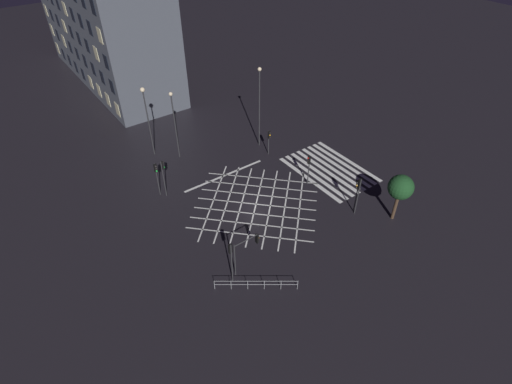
{
  "coord_description": "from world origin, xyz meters",
  "views": [
    {
      "loc": [
        -25.69,
        18.65,
        27.27
      ],
      "look_at": [
        0.0,
        0.0,
        1.64
      ],
      "focal_mm": 28.0,
      "sensor_mm": 36.0,
      "label": 1
    }
  ],
  "objects_px": {
    "traffic_light_median_south": "(309,164)",
    "traffic_light_sw_cross": "(357,190)",
    "street_lamp_west": "(146,108)",
    "street_lamp_far": "(259,97)",
    "street_lamp_east": "(174,116)",
    "traffic_light_ne_main": "(157,173)",
    "traffic_light_nw_cross": "(248,246)",
    "traffic_light_ne_cross": "(163,172)",
    "traffic_light_se_main": "(269,138)",
    "traffic_light_sw_main": "(359,189)",
    "traffic_light_nw_main": "(231,255)",
    "street_tree_near": "(401,188)"
  },
  "relations": [
    {
      "from": "traffic_light_nw_main",
      "to": "street_lamp_far",
      "type": "bearing_deg",
      "value": -42.38
    },
    {
      "from": "traffic_light_ne_cross",
      "to": "street_lamp_west",
      "type": "height_order",
      "value": "street_lamp_west"
    },
    {
      "from": "street_lamp_west",
      "to": "street_tree_near",
      "type": "height_order",
      "value": "street_lamp_west"
    },
    {
      "from": "traffic_light_ne_main",
      "to": "traffic_light_se_main",
      "type": "height_order",
      "value": "traffic_light_ne_main"
    },
    {
      "from": "traffic_light_sw_main",
      "to": "traffic_light_se_main",
      "type": "bearing_deg",
      "value": 2.04
    },
    {
      "from": "traffic_light_median_south",
      "to": "traffic_light_se_main",
      "type": "bearing_deg",
      "value": -91.56
    },
    {
      "from": "traffic_light_sw_main",
      "to": "traffic_light_nw_main",
      "type": "bearing_deg",
      "value": 89.83
    },
    {
      "from": "traffic_light_ne_cross",
      "to": "traffic_light_sw_main",
      "type": "bearing_deg",
      "value": -44.16
    },
    {
      "from": "street_lamp_east",
      "to": "traffic_light_ne_main",
      "type": "bearing_deg",
      "value": 136.69
    },
    {
      "from": "traffic_light_nw_main",
      "to": "traffic_light_ne_cross",
      "type": "height_order",
      "value": "traffic_light_nw_main"
    },
    {
      "from": "traffic_light_sw_main",
      "to": "street_lamp_east",
      "type": "relative_size",
      "value": 0.51
    },
    {
      "from": "traffic_light_ne_cross",
      "to": "street_lamp_east",
      "type": "bearing_deg",
      "value": 52.4
    },
    {
      "from": "traffic_light_ne_cross",
      "to": "traffic_light_median_south",
      "type": "relative_size",
      "value": 1.19
    },
    {
      "from": "traffic_light_sw_main",
      "to": "street_lamp_west",
      "type": "bearing_deg",
      "value": 28.36
    },
    {
      "from": "traffic_light_nw_cross",
      "to": "street_lamp_west",
      "type": "xyz_separation_m",
      "value": [
        21.59,
        -1.04,
        3.56
      ]
    },
    {
      "from": "traffic_light_nw_main",
      "to": "traffic_light_ne_cross",
      "type": "bearing_deg",
      "value": -2.75
    },
    {
      "from": "traffic_light_sw_main",
      "to": "traffic_light_median_south",
      "type": "height_order",
      "value": "traffic_light_sw_main"
    },
    {
      "from": "traffic_light_ne_main",
      "to": "street_lamp_east",
      "type": "distance_m",
      "value": 7.88
    },
    {
      "from": "traffic_light_ne_main",
      "to": "traffic_light_median_south",
      "type": "relative_size",
      "value": 1.09
    },
    {
      "from": "traffic_light_ne_main",
      "to": "traffic_light_sw_cross",
      "type": "bearing_deg",
      "value": 46.34
    },
    {
      "from": "traffic_light_nw_main",
      "to": "traffic_light_sw_cross",
      "type": "xyz_separation_m",
      "value": [
        0.14,
        -14.86,
        -0.32
      ]
    },
    {
      "from": "traffic_light_ne_cross",
      "to": "street_tree_near",
      "type": "relative_size",
      "value": 0.86
    },
    {
      "from": "traffic_light_ne_main",
      "to": "traffic_light_median_south",
      "type": "bearing_deg",
      "value": 60.93
    },
    {
      "from": "traffic_light_ne_main",
      "to": "traffic_light_nw_main",
      "type": "distance_m",
      "value": 14.22
    },
    {
      "from": "traffic_light_nw_cross",
      "to": "street_lamp_west",
      "type": "relative_size",
      "value": 0.42
    },
    {
      "from": "traffic_light_sw_main",
      "to": "traffic_light_median_south",
      "type": "xyz_separation_m",
      "value": [
        6.45,
        0.69,
        -0.41
      ]
    },
    {
      "from": "traffic_light_ne_cross",
      "to": "traffic_light_sw_cross",
      "type": "height_order",
      "value": "traffic_light_ne_cross"
    },
    {
      "from": "traffic_light_nw_main",
      "to": "traffic_light_median_south",
      "type": "height_order",
      "value": "traffic_light_nw_main"
    },
    {
      "from": "traffic_light_median_south",
      "to": "traffic_light_sw_cross",
      "type": "relative_size",
      "value": 0.93
    },
    {
      "from": "traffic_light_median_south",
      "to": "street_lamp_west",
      "type": "height_order",
      "value": "street_lamp_west"
    },
    {
      "from": "traffic_light_ne_cross",
      "to": "street_lamp_east",
      "type": "xyz_separation_m",
      "value": [
        5.89,
        -4.54,
        2.38
      ]
    },
    {
      "from": "traffic_light_ne_cross",
      "to": "traffic_light_sw_cross",
      "type": "xyz_separation_m",
      "value": [
        -13.59,
        -14.2,
        -0.31
      ]
    },
    {
      "from": "street_lamp_far",
      "to": "street_tree_near",
      "type": "distance_m",
      "value": 19.32
    },
    {
      "from": "traffic_light_median_south",
      "to": "street_lamp_far",
      "type": "height_order",
      "value": "street_lamp_far"
    },
    {
      "from": "street_lamp_far",
      "to": "traffic_light_sw_main",
      "type": "bearing_deg",
      "value": -179.41
    },
    {
      "from": "traffic_light_nw_main",
      "to": "traffic_light_ne_main",
      "type": "bearing_deg",
      "value": -0.43
    },
    {
      "from": "traffic_light_nw_main",
      "to": "traffic_light_se_main",
      "type": "bearing_deg",
      "value": -46.46
    },
    {
      "from": "traffic_light_nw_cross",
      "to": "traffic_light_median_south",
      "type": "distance_m",
      "value": 13.64
    },
    {
      "from": "traffic_light_nw_cross",
      "to": "traffic_light_se_main",
      "type": "xyz_separation_m",
      "value": [
        13.28,
        -12.42,
        -0.36
      ]
    },
    {
      "from": "traffic_light_ne_main",
      "to": "street_tree_near",
      "type": "relative_size",
      "value": 0.78
    },
    {
      "from": "traffic_light_nw_main",
      "to": "traffic_light_se_main",
      "type": "distance_m",
      "value": 19.81
    },
    {
      "from": "traffic_light_ne_main",
      "to": "traffic_light_sw_cross",
      "type": "distance_m",
      "value": 20.39
    },
    {
      "from": "traffic_light_ne_cross",
      "to": "street_tree_near",
      "type": "xyz_separation_m",
      "value": [
        -16.59,
        -16.71,
        0.73
      ]
    },
    {
      "from": "traffic_light_nw_cross",
      "to": "traffic_light_median_south",
      "type": "bearing_deg",
      "value": 26.32
    },
    {
      "from": "traffic_light_nw_main",
      "to": "street_tree_near",
      "type": "height_order",
      "value": "street_tree_near"
    },
    {
      "from": "traffic_light_sw_main",
      "to": "street_lamp_west",
      "type": "height_order",
      "value": "street_lamp_west"
    },
    {
      "from": "traffic_light_ne_cross",
      "to": "street_tree_near",
      "type": "distance_m",
      "value": 23.56
    },
    {
      "from": "street_lamp_west",
      "to": "street_lamp_far",
      "type": "relative_size",
      "value": 0.86
    },
    {
      "from": "traffic_light_ne_main",
      "to": "traffic_light_sw_main",
      "type": "height_order",
      "value": "traffic_light_sw_main"
    },
    {
      "from": "traffic_light_nw_main",
      "to": "traffic_light_nw_cross",
      "type": "distance_m",
      "value": 2.01
    }
  ]
}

